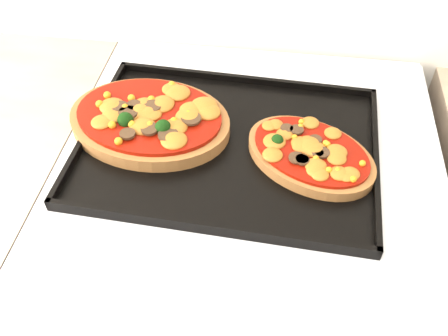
% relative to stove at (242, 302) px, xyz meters
% --- Properties ---
extents(stove, '(0.60, 0.60, 0.91)m').
position_rel_stove_xyz_m(stove, '(0.00, 0.00, 0.00)').
color(stove, silver).
rests_on(stove, floor).
extents(baking_tray, '(0.47, 0.35, 0.02)m').
position_rel_stove_xyz_m(baking_tray, '(-0.04, 0.01, 0.47)').
color(baking_tray, black).
rests_on(baking_tray, stove).
extents(pizza_left, '(0.28, 0.23, 0.04)m').
position_rel_stove_xyz_m(pizza_left, '(-0.16, 0.04, 0.48)').
color(pizza_left, brown).
rests_on(pizza_left, baking_tray).
extents(pizza_right, '(0.24, 0.22, 0.03)m').
position_rel_stove_xyz_m(pizza_right, '(0.09, -0.00, 0.48)').
color(pizza_right, brown).
rests_on(pizza_right, baking_tray).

